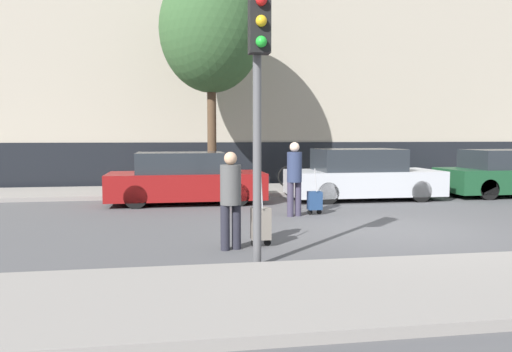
{
  "coord_description": "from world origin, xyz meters",
  "views": [
    {
      "loc": [
        -4.24,
        -9.13,
        1.85
      ],
      "look_at": [
        -2.42,
        1.8,
        0.95
      ],
      "focal_mm": 35.0,
      "sensor_mm": 36.0,
      "label": 1
    }
  ],
  "objects_px": {
    "pedestrian_right": "(294,174)",
    "trolley_right": "(315,201)",
    "parked_car_2": "(510,174)",
    "trolley_left": "(261,224)",
    "traffic_light": "(258,75)",
    "parked_bicycle": "(303,176)",
    "parked_car_1": "(362,176)",
    "parked_car_0": "(185,180)",
    "bare_tree_near_crossing": "(211,30)",
    "pedestrian_left": "(231,195)"
  },
  "relations": [
    {
      "from": "pedestrian_left",
      "to": "traffic_light",
      "type": "height_order",
      "value": "traffic_light"
    },
    {
      "from": "traffic_light",
      "to": "parked_bicycle",
      "type": "bearing_deg",
      "value": 71.5
    },
    {
      "from": "trolley_left",
      "to": "pedestrian_right",
      "type": "height_order",
      "value": "pedestrian_right"
    },
    {
      "from": "pedestrian_left",
      "to": "trolley_right",
      "type": "bearing_deg",
      "value": -143.5
    },
    {
      "from": "parked_car_1",
      "to": "trolley_left",
      "type": "bearing_deg",
      "value": -125.22
    },
    {
      "from": "pedestrian_right",
      "to": "bare_tree_near_crossing",
      "type": "xyz_separation_m",
      "value": [
        -1.52,
        4.63,
        4.14
      ]
    },
    {
      "from": "pedestrian_left",
      "to": "bare_tree_near_crossing",
      "type": "relative_size",
      "value": 0.23
    },
    {
      "from": "traffic_light",
      "to": "parked_bicycle",
      "type": "distance_m",
      "value": 10.14
    },
    {
      "from": "parked_car_2",
      "to": "parked_car_1",
      "type": "bearing_deg",
      "value": -179.14
    },
    {
      "from": "pedestrian_left",
      "to": "trolley_left",
      "type": "xyz_separation_m",
      "value": [
        0.52,
        0.17,
        -0.52
      ]
    },
    {
      "from": "parked_car_0",
      "to": "trolley_right",
      "type": "xyz_separation_m",
      "value": [
        2.95,
        -2.47,
        -0.32
      ]
    },
    {
      "from": "parked_car_0",
      "to": "trolley_right",
      "type": "height_order",
      "value": "parked_car_0"
    },
    {
      "from": "pedestrian_left",
      "to": "trolley_left",
      "type": "relative_size",
      "value": 1.34
    },
    {
      "from": "parked_bicycle",
      "to": "trolley_right",
      "type": "bearing_deg",
      "value": -101.89
    },
    {
      "from": "parked_car_0",
      "to": "bare_tree_near_crossing",
      "type": "distance_m",
      "value": 4.96
    },
    {
      "from": "trolley_left",
      "to": "parked_bicycle",
      "type": "bearing_deg",
      "value": 70.37
    },
    {
      "from": "bare_tree_near_crossing",
      "to": "trolley_left",
      "type": "bearing_deg",
      "value": -88.29
    },
    {
      "from": "parked_bicycle",
      "to": "bare_tree_near_crossing",
      "type": "xyz_separation_m",
      "value": [
        -3.09,
        -0.47,
        4.61
      ]
    },
    {
      "from": "traffic_light",
      "to": "pedestrian_right",
      "type": "bearing_deg",
      "value": 69.89
    },
    {
      "from": "pedestrian_left",
      "to": "trolley_right",
      "type": "relative_size",
      "value": 1.47
    },
    {
      "from": "parked_car_1",
      "to": "traffic_light",
      "type": "xyz_separation_m",
      "value": [
        -4.23,
        -6.95,
        1.99
      ]
    },
    {
      "from": "pedestrian_right",
      "to": "parked_car_2",
      "type": "bearing_deg",
      "value": -175.73
    },
    {
      "from": "parked_car_0",
      "to": "parked_bicycle",
      "type": "height_order",
      "value": "parked_car_0"
    },
    {
      "from": "parked_bicycle",
      "to": "parked_car_2",
      "type": "bearing_deg",
      "value": -21.79
    },
    {
      "from": "traffic_light",
      "to": "trolley_right",
      "type": "bearing_deg",
      "value": 64.69
    },
    {
      "from": "trolley_left",
      "to": "trolley_right",
      "type": "bearing_deg",
      "value": 59.41
    },
    {
      "from": "parked_car_0",
      "to": "trolley_left",
      "type": "relative_size",
      "value": 3.55
    },
    {
      "from": "parked_car_1",
      "to": "trolley_right",
      "type": "bearing_deg",
      "value": -130.26
    },
    {
      "from": "parked_car_2",
      "to": "trolley_left",
      "type": "relative_size",
      "value": 3.58
    },
    {
      "from": "parked_car_2",
      "to": "trolley_right",
      "type": "relative_size",
      "value": 3.92
    },
    {
      "from": "trolley_left",
      "to": "traffic_light",
      "type": "relative_size",
      "value": 0.32
    },
    {
      "from": "parked_car_1",
      "to": "parked_bicycle",
      "type": "bearing_deg",
      "value": 114.13
    },
    {
      "from": "parked_car_0",
      "to": "trolley_right",
      "type": "bearing_deg",
      "value": -39.94
    },
    {
      "from": "trolley_left",
      "to": "parked_car_0",
      "type": "bearing_deg",
      "value": 101.41
    },
    {
      "from": "parked_car_2",
      "to": "pedestrian_left",
      "type": "xyz_separation_m",
      "value": [
        -9.3,
        -5.85,
        0.24
      ]
    },
    {
      "from": "parked_car_1",
      "to": "trolley_right",
      "type": "relative_size",
      "value": 3.99
    },
    {
      "from": "pedestrian_right",
      "to": "trolley_left",
      "type": "bearing_deg",
      "value": 50.32
    },
    {
      "from": "parked_car_0",
      "to": "bare_tree_near_crossing",
      "type": "xyz_separation_m",
      "value": [
        0.9,
        2.01,
        4.45
      ]
    },
    {
      "from": "parked_car_1",
      "to": "parked_car_2",
      "type": "relative_size",
      "value": 1.02
    },
    {
      "from": "parked_car_1",
      "to": "pedestrian_left",
      "type": "height_order",
      "value": "pedestrian_left"
    },
    {
      "from": "trolley_left",
      "to": "bare_tree_near_crossing",
      "type": "relative_size",
      "value": 0.17
    },
    {
      "from": "parked_car_1",
      "to": "traffic_light",
      "type": "height_order",
      "value": "traffic_light"
    },
    {
      "from": "pedestrian_right",
      "to": "trolley_right",
      "type": "relative_size",
      "value": 1.57
    },
    {
      "from": "trolley_right",
      "to": "parked_car_0",
      "type": "bearing_deg",
      "value": 140.06
    },
    {
      "from": "parked_car_0",
      "to": "parked_car_1",
      "type": "height_order",
      "value": "parked_car_1"
    },
    {
      "from": "pedestrian_left",
      "to": "bare_tree_near_crossing",
      "type": "xyz_separation_m",
      "value": [
        0.3,
        7.74,
        4.2
      ]
    },
    {
      "from": "parked_bicycle",
      "to": "parked_car_1",
      "type": "bearing_deg",
      "value": -65.87
    },
    {
      "from": "bare_tree_near_crossing",
      "to": "pedestrian_right",
      "type": "bearing_deg",
      "value": -71.81
    },
    {
      "from": "pedestrian_left",
      "to": "bare_tree_near_crossing",
      "type": "distance_m",
      "value": 8.81
    },
    {
      "from": "parked_car_2",
      "to": "trolley_left",
      "type": "bearing_deg",
      "value": -147.09
    }
  ]
}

